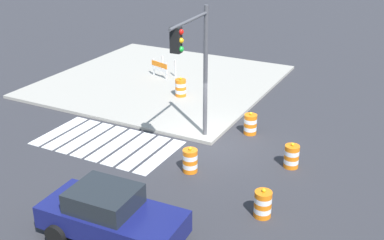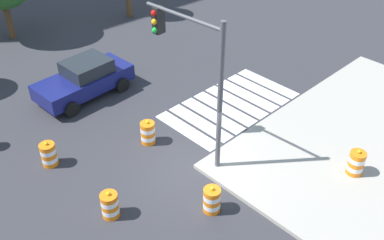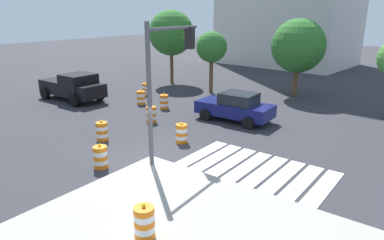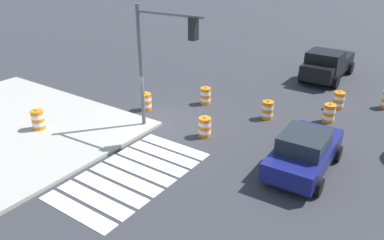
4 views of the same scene
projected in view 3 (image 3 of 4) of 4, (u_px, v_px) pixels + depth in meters
name	position (u px, v px, depth m)	size (l,w,h in m)	color
ground_plane	(151.00, 159.00, 15.00)	(120.00, 120.00, 0.00)	#2D2D33
crosswalk_stripes	(256.00, 168.00, 14.06)	(5.85, 3.20, 0.02)	silver
sports_car	(235.00, 107.00, 20.01)	(4.37, 2.27, 1.63)	navy
pickup_truck	(74.00, 87.00, 24.48)	(5.16, 2.35, 1.92)	black
traffic_barrel_near_corner	(141.00, 98.00, 23.65)	(0.56, 0.56, 1.02)	orange
traffic_barrel_crosswalk_end	(151.00, 114.00, 19.82)	(0.56, 0.56, 1.02)	orange
traffic_barrel_median_near	(102.00, 131.00, 17.03)	(0.56, 0.56, 1.02)	orange
traffic_barrel_median_far	(182.00, 133.00, 16.73)	(0.56, 0.56, 1.02)	orange
traffic_barrel_far_curb	(146.00, 89.00, 26.12)	(0.56, 0.56, 1.02)	orange
traffic_barrel_lane_center	(100.00, 157.00, 14.02)	(0.56, 0.56, 1.02)	orange
traffic_barrel_opposite_curb	(164.00, 102.00, 22.58)	(0.56, 0.56, 1.02)	orange
traffic_barrel_on_sidewalk	(144.00, 222.00, 9.44)	(0.56, 0.56, 1.02)	orange
traffic_light_pole	(167.00, 66.00, 13.95)	(0.55, 3.29, 5.50)	#4C4C51
street_tree_streetside_near	(212.00, 47.00, 26.12)	(2.29, 2.29, 4.60)	brown
street_tree_streetside_far	(298.00, 46.00, 25.04)	(3.79, 3.79, 5.54)	brown
street_tree_corner_lot	(171.00, 33.00, 29.47)	(3.75, 3.75, 6.13)	brown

